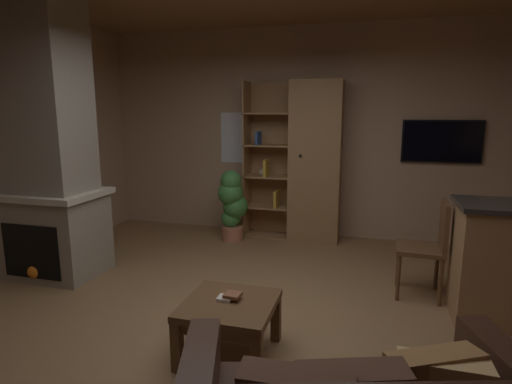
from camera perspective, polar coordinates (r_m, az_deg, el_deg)
floor at (r=3.58m, az=-1.80°, el=-18.15°), size 5.66×5.59×0.02m
wall_back at (r=5.89m, az=6.37°, el=7.97°), size 5.78×0.06×2.86m
window_pane_back at (r=6.06m, az=-1.86°, el=7.39°), size 0.65×0.01×0.72m
stone_fireplace at (r=4.82m, az=-26.57°, el=4.61°), size 1.02×0.78×2.86m
bookshelf_cabinet at (r=5.63m, az=7.24°, el=3.97°), size 1.29×0.41×2.12m
coffee_table at (r=3.09m, az=-3.65°, el=-16.12°), size 0.64×0.63×0.41m
table_book_0 at (r=3.09m, az=-4.25°, el=-14.24°), size 0.10×0.10×0.02m
table_book_1 at (r=3.07m, az=-3.22°, el=-13.86°), size 0.12×0.11×0.03m
dining_chair at (r=4.23m, az=22.62°, el=-6.40°), size 0.44×0.44×0.92m
potted_floor_plant at (r=5.62m, az=-3.26°, el=-1.49°), size 0.39×0.39×0.97m
wall_mounted_tv at (r=5.82m, az=23.99°, el=6.32°), size 0.96×0.06×0.54m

